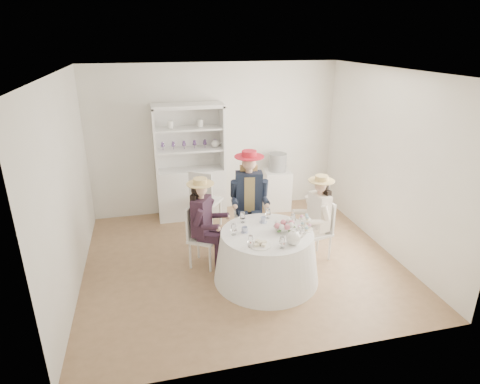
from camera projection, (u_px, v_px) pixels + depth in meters
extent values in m
plane|color=olive|center=(242.00, 260.00, 5.96)|extent=(4.50, 4.50, 0.00)
plane|color=white|center=(242.00, 71.00, 4.98)|extent=(4.50, 4.50, 0.00)
plane|color=silver|center=(216.00, 140.00, 7.28)|extent=(4.50, 0.00, 4.50)
plane|color=silver|center=(293.00, 243.00, 3.66)|extent=(4.50, 0.00, 4.50)
plane|color=silver|center=(66.00, 188.00, 4.98)|extent=(0.00, 4.50, 4.50)
plane|color=silver|center=(388.00, 163.00, 5.96)|extent=(0.00, 4.50, 4.50)
cone|color=white|center=(266.00, 256.00, 5.40)|extent=(1.42, 1.42, 0.68)
cylinder|color=white|center=(267.00, 233.00, 5.27)|extent=(1.22, 1.22, 0.02)
cube|color=silver|center=(192.00, 193.00, 7.27)|extent=(1.29, 0.84, 0.91)
cube|color=silver|center=(188.00, 136.00, 7.09)|extent=(1.15, 0.45, 1.11)
cube|color=silver|center=(187.00, 106.00, 6.70)|extent=(1.29, 0.84, 0.06)
cube|color=silver|center=(154.00, 140.00, 6.78)|extent=(0.19, 0.44, 1.11)
cube|color=silver|center=(222.00, 136.00, 7.03)|extent=(0.19, 0.44, 1.11)
cube|color=silver|center=(190.00, 150.00, 6.98)|extent=(1.20, 0.77, 0.03)
cube|color=silver|center=(189.00, 128.00, 6.84)|extent=(1.20, 0.77, 0.03)
sphere|color=white|center=(215.00, 144.00, 7.05)|extent=(0.14, 0.14, 0.14)
cube|color=silver|center=(277.00, 189.00, 7.65)|extent=(0.53, 0.53, 0.75)
cylinder|color=black|center=(278.00, 162.00, 7.46)|extent=(0.33, 0.33, 0.33)
cube|color=silver|center=(204.00, 239.00, 5.70)|extent=(0.52, 0.52, 0.04)
cylinder|color=silver|center=(210.00, 259.00, 5.60)|extent=(0.03, 0.03, 0.41)
cylinder|color=silver|center=(217.00, 248.00, 5.87)|extent=(0.03, 0.03, 0.41)
cylinder|color=silver|center=(190.00, 255.00, 5.68)|extent=(0.03, 0.03, 0.41)
cylinder|color=silver|center=(198.00, 246.00, 5.95)|extent=(0.03, 0.03, 0.41)
cube|color=silver|center=(192.00, 221.00, 5.65)|extent=(0.21, 0.32, 0.47)
cube|color=black|center=(201.00, 216.00, 5.57)|extent=(0.33, 0.39, 0.55)
cube|color=black|center=(209.00, 238.00, 5.56)|extent=(0.34, 0.27, 0.11)
cylinder|color=black|center=(218.00, 257.00, 5.63)|extent=(0.09, 0.09, 0.43)
cylinder|color=black|center=(198.00, 218.00, 5.37)|extent=(0.18, 0.16, 0.26)
cube|color=black|center=(213.00, 232.00, 5.71)|extent=(0.34, 0.27, 0.11)
cylinder|color=black|center=(222.00, 251.00, 5.78)|extent=(0.09, 0.09, 0.43)
cylinder|color=black|center=(209.00, 207.00, 5.71)|extent=(0.18, 0.16, 0.26)
cylinder|color=#D8A889|center=(201.00, 197.00, 5.47)|extent=(0.08, 0.08, 0.08)
sphere|color=#D8A889|center=(200.00, 190.00, 5.43)|extent=(0.18, 0.18, 0.18)
sphere|color=black|center=(198.00, 190.00, 5.45)|extent=(0.18, 0.18, 0.18)
cube|color=black|center=(196.00, 205.00, 5.54)|extent=(0.18, 0.23, 0.36)
cylinder|color=tan|center=(200.00, 184.00, 5.40)|extent=(0.38, 0.38, 0.01)
cylinder|color=tan|center=(200.00, 181.00, 5.38)|extent=(0.19, 0.19, 0.08)
cube|color=silver|center=(249.00, 217.00, 6.20)|extent=(0.51, 0.51, 0.04)
cylinder|color=silver|center=(238.00, 237.00, 6.11)|extent=(0.04, 0.04, 0.48)
cylinder|color=silver|center=(261.00, 237.00, 6.14)|extent=(0.04, 0.04, 0.48)
cylinder|color=silver|center=(237.00, 227.00, 6.44)|extent=(0.04, 0.04, 0.48)
cylinder|color=silver|center=(259.00, 227.00, 6.46)|extent=(0.04, 0.04, 0.48)
cube|color=silver|center=(248.00, 195.00, 6.27)|extent=(0.42, 0.10, 0.55)
cube|color=#192132|center=(249.00, 192.00, 6.07)|extent=(0.43, 0.28, 0.64)
cube|color=tan|center=(249.00, 192.00, 6.07)|extent=(0.19, 0.26, 0.55)
cube|color=#192132|center=(243.00, 216.00, 6.04)|extent=(0.20, 0.39, 0.13)
cylinder|color=#192132|center=(244.00, 240.00, 6.01)|extent=(0.11, 0.11, 0.51)
cylinder|color=#192132|center=(234.00, 189.00, 5.99)|extent=(0.13, 0.20, 0.30)
cube|color=#192132|center=(256.00, 215.00, 6.05)|extent=(0.20, 0.39, 0.13)
cylinder|color=#192132|center=(257.00, 240.00, 6.02)|extent=(0.11, 0.11, 0.51)
cylinder|color=#192132|center=(264.00, 188.00, 6.01)|extent=(0.13, 0.20, 0.30)
cylinder|color=#D8A889|center=(249.00, 171.00, 5.94)|extent=(0.10, 0.10, 0.09)
sphere|color=#D8A889|center=(249.00, 163.00, 5.90)|extent=(0.21, 0.21, 0.21)
sphere|color=tan|center=(249.00, 163.00, 5.95)|extent=(0.21, 0.21, 0.21)
cube|color=tan|center=(248.00, 179.00, 6.08)|extent=(0.28, 0.13, 0.42)
cylinder|color=red|center=(249.00, 157.00, 5.86)|extent=(0.44, 0.44, 0.01)
cylinder|color=red|center=(249.00, 154.00, 5.85)|extent=(0.22, 0.22, 0.09)
cube|color=silver|center=(316.00, 233.00, 5.88)|extent=(0.44, 0.44, 0.04)
cylinder|color=silver|center=(301.00, 243.00, 6.02)|extent=(0.03, 0.03, 0.41)
cylinder|color=silver|center=(313.00, 252.00, 5.78)|extent=(0.03, 0.03, 0.41)
cylinder|color=silver|center=(318.00, 239.00, 6.14)|extent=(0.03, 0.03, 0.41)
cylinder|color=silver|center=(330.00, 248.00, 5.89)|extent=(0.03, 0.03, 0.41)
cube|color=silver|center=(327.00, 215.00, 5.86)|extent=(0.10, 0.35, 0.46)
cube|color=white|center=(319.00, 211.00, 5.76)|extent=(0.25, 0.36, 0.54)
cube|color=white|center=(307.00, 227.00, 5.88)|extent=(0.33, 0.18, 0.11)
cylinder|color=white|center=(299.00, 246.00, 5.93)|extent=(0.09, 0.09, 0.42)
cylinder|color=white|center=(310.00, 203.00, 5.89)|extent=(0.17, 0.11, 0.25)
cube|color=white|center=(314.00, 232.00, 5.74)|extent=(0.33, 0.18, 0.11)
cylinder|color=white|center=(305.00, 251.00, 5.79)|extent=(0.09, 0.09, 0.42)
cylinder|color=white|center=(325.00, 213.00, 5.57)|extent=(0.17, 0.11, 0.25)
cylinder|color=#D8A889|center=(321.00, 193.00, 5.66)|extent=(0.08, 0.08, 0.07)
sphere|color=#D8A889|center=(321.00, 186.00, 5.62)|extent=(0.18, 0.18, 0.18)
sphere|color=black|center=(323.00, 187.00, 5.64)|extent=(0.18, 0.18, 0.18)
cube|color=black|center=(324.00, 200.00, 5.74)|extent=(0.12, 0.23, 0.35)
cylinder|color=tan|center=(321.00, 181.00, 5.59)|extent=(0.37, 0.37, 0.01)
cylinder|color=tan|center=(322.00, 178.00, 5.58)|extent=(0.18, 0.18, 0.07)
cube|color=silver|center=(206.00, 201.00, 6.81)|extent=(0.61, 0.61, 0.04)
cylinder|color=silver|center=(220.00, 212.00, 6.99)|extent=(0.04, 0.04, 0.48)
cylinder|color=silver|center=(203.00, 209.00, 7.11)|extent=(0.04, 0.04, 0.48)
cylinder|color=silver|center=(212.00, 220.00, 6.69)|extent=(0.04, 0.04, 0.48)
cylinder|color=silver|center=(193.00, 217.00, 6.81)|extent=(0.04, 0.04, 0.48)
cube|color=silver|center=(201.00, 189.00, 6.53)|extent=(0.36, 0.27, 0.55)
imported|color=white|center=(245.00, 230.00, 5.26)|extent=(0.11, 0.11, 0.07)
imported|color=white|center=(263.00, 220.00, 5.54)|extent=(0.09, 0.09, 0.07)
imported|color=white|center=(284.00, 224.00, 5.43)|extent=(0.10, 0.10, 0.06)
imported|color=white|center=(282.00, 229.00, 5.29)|extent=(0.21, 0.21, 0.05)
sphere|color=#D66B80|center=(290.00, 224.00, 5.26)|extent=(0.08, 0.08, 0.08)
sphere|color=white|center=(287.00, 223.00, 5.30)|extent=(0.08, 0.08, 0.08)
sphere|color=#D66B80|center=(283.00, 223.00, 5.31)|extent=(0.08, 0.08, 0.08)
sphere|color=white|center=(280.00, 224.00, 5.28)|extent=(0.08, 0.08, 0.08)
sphere|color=#D66B80|center=(280.00, 225.00, 5.23)|extent=(0.08, 0.08, 0.08)
sphere|color=white|center=(283.00, 227.00, 5.20)|extent=(0.08, 0.08, 0.08)
sphere|color=#D66B80|center=(286.00, 227.00, 5.19)|extent=(0.08, 0.08, 0.08)
sphere|color=white|center=(289.00, 226.00, 5.22)|extent=(0.08, 0.08, 0.08)
sphere|color=white|center=(293.00, 238.00, 4.95)|extent=(0.18, 0.18, 0.18)
cylinder|color=white|center=(302.00, 236.00, 4.97)|extent=(0.11, 0.03, 0.09)
cylinder|color=white|center=(294.00, 231.00, 4.92)|extent=(0.04, 0.04, 0.02)
cylinder|color=white|center=(260.00, 245.00, 4.93)|extent=(0.27, 0.27, 0.01)
cube|color=beige|center=(257.00, 245.00, 4.89)|extent=(0.06, 0.04, 0.03)
cube|color=beige|center=(260.00, 243.00, 4.92)|extent=(0.07, 0.06, 0.03)
cube|color=beige|center=(264.00, 242.00, 4.95)|extent=(0.08, 0.07, 0.03)
cube|color=beige|center=(258.00, 241.00, 4.95)|extent=(0.07, 0.07, 0.03)
cube|color=beige|center=(264.00, 245.00, 4.89)|extent=(0.07, 0.08, 0.03)
cylinder|color=white|center=(304.00, 229.00, 5.35)|extent=(0.22, 0.22, 0.01)
cylinder|color=white|center=(305.00, 224.00, 5.33)|extent=(0.02, 0.02, 0.14)
cylinder|color=white|center=(305.00, 219.00, 5.30)|extent=(0.16, 0.16, 0.01)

